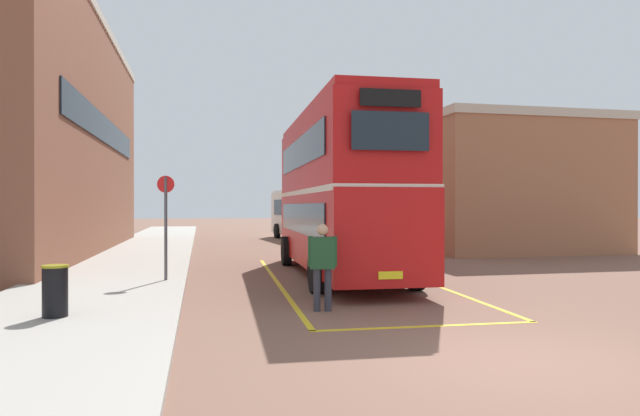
{
  "coord_description": "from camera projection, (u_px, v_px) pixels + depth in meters",
  "views": [
    {
      "loc": [
        -4.13,
        -6.51,
        2.07
      ],
      "look_at": [
        0.0,
        12.43,
        1.98
      ],
      "focal_mm": 30.81,
      "sensor_mm": 36.0,
      "label": 1
    }
  ],
  "objects": [
    {
      "name": "bus_stop_sign",
      "position": [
        166.0,
        217.0,
        14.17
      ],
      "size": [
        0.44,
        0.1,
        2.7
      ],
      "color": "#4C4C51",
      "rests_on": "sidewalk_left"
    },
    {
      "name": "brick_building_left",
      "position": [
        35.0,
        136.0,
        22.81
      ],
      "size": [
        5.68,
        20.65,
        9.93
      ],
      "color": "brown",
      "rests_on": "ground"
    },
    {
      "name": "ground_plane",
      "position": [
        309.0,
        259.0,
        21.32
      ],
      "size": [
        135.6,
        135.6,
        0.0
      ],
      "primitive_type": "plane",
      "color": "brown"
    },
    {
      "name": "depot_building_right",
      "position": [
        461.0,
        188.0,
        29.62
      ],
      "size": [
        8.4,
        15.57,
        6.03
      ],
      "color": "#9E6647",
      "rests_on": "ground"
    },
    {
      "name": "pedestrian_boarding",
      "position": [
        322.0,
        261.0,
        10.72
      ],
      "size": [
        0.57,
        0.29,
        1.71
      ],
      "color": "#2D2D38",
      "rests_on": "ground"
    },
    {
      "name": "bay_marking_yellow",
      "position": [
        356.0,
        284.0,
        14.3
      ],
      "size": [
        4.53,
        11.99,
        0.01
      ],
      "color": "gold",
      "rests_on": "ground"
    },
    {
      "name": "double_decker_bus",
      "position": [
        340.0,
        190.0,
        16.1
      ],
      "size": [
        2.99,
        9.92,
        4.75
      ],
      "color": "black",
      "rests_on": "ground"
    },
    {
      "name": "single_deck_bus",
      "position": [
        309.0,
        213.0,
        32.4
      ],
      "size": [
        3.42,
        9.39,
        3.02
      ],
      "color": "black",
      "rests_on": "ground"
    },
    {
      "name": "litter_bin",
      "position": [
        55.0,
        291.0,
        9.48
      ],
      "size": [
        0.44,
        0.44,
        0.9
      ],
      "color": "black",
      "rests_on": "sidewalk_left"
    },
    {
      "name": "sidewalk_left",
      "position": [
        141.0,
        255.0,
        22.27
      ],
      "size": [
        4.0,
        57.6,
        0.14
      ],
      "primitive_type": "cube",
      "color": "#A39E93",
      "rests_on": "ground"
    }
  ]
}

